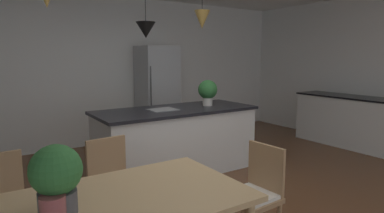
# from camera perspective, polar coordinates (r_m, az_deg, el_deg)

# --- Properties ---
(ground_plane) EXTENTS (10.00, 8.40, 0.04)m
(ground_plane) POSITION_cam_1_polar(r_m,az_deg,el_deg) (3.71, 1.87, -17.46)
(ground_plane) COLOR brown
(wall_back_kitchen) EXTENTS (10.00, 0.12, 2.70)m
(wall_back_kitchen) POSITION_cam_1_polar(r_m,az_deg,el_deg) (6.29, -15.54, 5.93)
(wall_back_kitchen) COLOR white
(wall_back_kitchen) RESTS_ON ground_plane
(chair_far_right) EXTENTS (0.44, 0.44, 0.87)m
(chair_far_right) POSITION_cam_1_polar(r_m,az_deg,el_deg) (3.16, -13.44, -12.75)
(chair_far_right) COLOR #A87F56
(chair_far_right) RESTS_ON ground_plane
(chair_kitchen_end) EXTENTS (0.42, 0.42, 0.87)m
(chair_kitchen_end) POSITION_cam_1_polar(r_m,az_deg,el_deg) (2.93, 10.83, -14.40)
(chair_kitchen_end) COLOR #A87F56
(chair_kitchen_end) RESTS_ON ground_plane
(kitchen_island) EXTENTS (2.23, 0.92, 0.91)m
(kitchen_island) POSITION_cam_1_polar(r_m,az_deg,el_deg) (4.64, -2.75, -5.73)
(kitchen_island) COLOR silver
(kitchen_island) RESTS_ON ground_plane
(side_counter_run) EXTENTS (0.64, 2.60, 0.91)m
(side_counter_run) POSITION_cam_1_polar(r_m,az_deg,el_deg) (6.48, 28.16, -2.68)
(side_counter_run) COLOR silver
(side_counter_run) RESTS_ON ground_plane
(refrigerator) EXTENTS (0.68, 0.67, 1.81)m
(refrigerator) POSITION_cam_1_polar(r_m,az_deg,el_deg) (6.32, -6.02, 2.15)
(refrigerator) COLOR #B2B5B7
(refrigerator) RESTS_ON ground_plane
(pendant_over_island_main) EXTENTS (0.25, 0.25, 0.86)m
(pendant_over_island_main) POSITION_cam_1_polar(r_m,az_deg,el_deg) (4.31, -8.00, 12.99)
(pendant_over_island_main) COLOR black
(pendant_over_island_aux) EXTENTS (0.22, 0.22, 0.70)m
(pendant_over_island_aux) POSITION_cam_1_polar(r_m,az_deg,el_deg) (4.76, 1.76, 14.80)
(pendant_over_island_aux) COLOR black
(potted_plant_on_island) EXTENTS (0.28, 0.28, 0.38)m
(potted_plant_on_island) POSITION_cam_1_polar(r_m,az_deg,el_deg) (4.82, 2.73, 2.74)
(potted_plant_on_island) COLOR beige
(potted_plant_on_island) RESTS_ON kitchen_island
(potted_plant_on_table) EXTENTS (0.29, 0.29, 0.41)m
(potted_plant_on_table) POSITION_cam_1_polar(r_m,az_deg,el_deg) (2.04, -22.42, -11.17)
(potted_plant_on_table) COLOR #4C4C51
(potted_plant_on_table) RESTS_ON dining_table
(vase_on_dining_table) EXTENTS (0.14, 0.14, 0.15)m
(vase_on_dining_table) POSITION_cam_1_polar(r_m,az_deg,el_deg) (2.01, -22.91, -16.06)
(vase_on_dining_table) COLOR #994C51
(vase_on_dining_table) RESTS_ON dining_table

